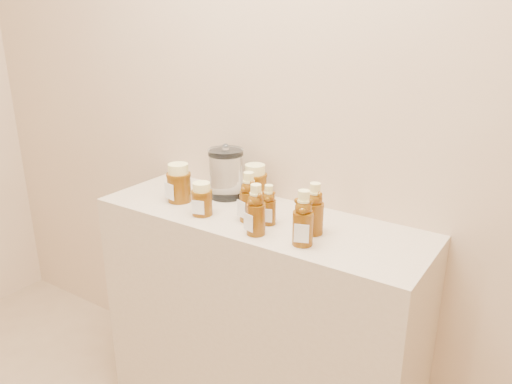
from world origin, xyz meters
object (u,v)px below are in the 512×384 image
Objects in this scene: display_table at (257,326)px; bear_bottle_front_left at (256,206)px; honey_jar_left at (179,183)px; glass_canister at (226,171)px; bear_bottle_back_left at (249,194)px.

bear_bottle_front_left is (0.08, -0.13, 0.54)m from display_table.
honey_jar_left is at bearing -176.77° from bear_bottle_front_left.
bear_bottle_front_left is 0.92× the size of glass_canister.
glass_canister reaches higher than display_table.
bear_bottle_back_left is 0.95× the size of glass_canister.
glass_canister is at bearing 161.91° from bear_bottle_back_left.
glass_canister is (-0.21, 0.09, 0.55)m from display_table.
honey_jar_left is at bearing -164.68° from bear_bottle_back_left.
bear_bottle_front_left is 0.41m from honey_jar_left.
bear_bottle_front_left is at bearing -58.45° from display_table.
bear_bottle_front_left is 1.31× the size of honey_jar_left.
bear_bottle_back_left is at bearing 151.80° from bear_bottle_front_left.
honey_jar_left is (-0.40, 0.09, -0.02)m from bear_bottle_front_left.
glass_canister reaches higher than bear_bottle_front_left.
bear_bottle_back_left is (-0.00, -0.05, 0.55)m from display_table.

